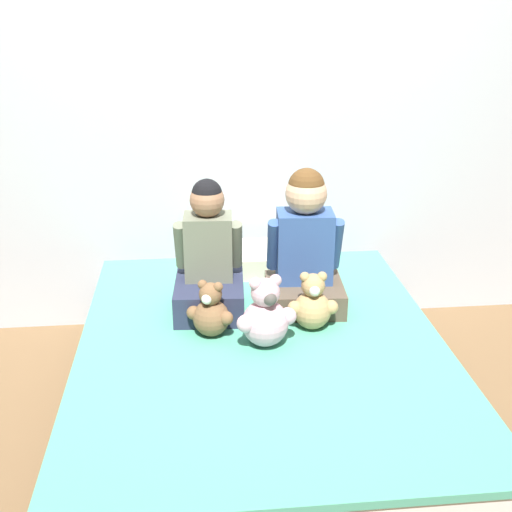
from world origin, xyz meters
name	(u,v)px	position (x,y,z in m)	size (l,w,h in m)	color
ground_plane	(262,428)	(0.00, 0.00, 0.00)	(14.00, 14.00, 0.00)	brown
wall_behind_bed	(240,101)	(0.00, 1.08, 1.25)	(8.00, 0.06, 2.50)	silver
bed	(262,386)	(0.00, 0.00, 0.22)	(1.52, 1.88, 0.44)	#2D2D33
child_on_left	(209,262)	(-0.20, 0.32, 0.67)	(0.32, 0.37, 0.60)	#282D47
child_on_right	(305,248)	(0.23, 0.33, 0.72)	(0.37, 0.34, 0.64)	brown
teddy_bear_held_by_left_child	(211,313)	(-0.21, 0.07, 0.54)	(0.19, 0.15, 0.25)	brown
teddy_bear_held_by_right_child	(312,305)	(0.23, 0.09, 0.55)	(0.22, 0.16, 0.26)	tan
teddy_bear_between_children	(265,316)	(0.01, -0.03, 0.57)	(0.25, 0.19, 0.30)	#DBA3B2
pillow_at_headboard	(246,259)	(0.00, 0.75, 0.49)	(0.50, 0.33, 0.11)	beige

